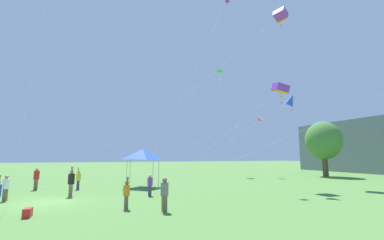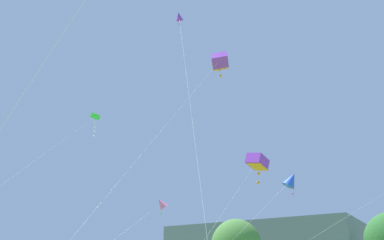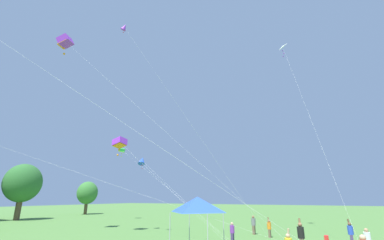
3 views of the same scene
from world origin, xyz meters
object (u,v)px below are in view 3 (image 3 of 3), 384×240
at_px(kite_purple_diamond_3, 125,28).
at_px(kite_purple_box_6, 65,42).
at_px(festival_tent, 197,204).
at_px(person_blue_shirt, 351,233).
at_px(person_black_shirt, 301,236).
at_px(kite_purple_box_2, 120,143).
at_px(kite_blue_diamond_5, 142,161).
at_px(kite_white_delta_4, 283,48).
at_px(person_orange_shirt, 269,228).
at_px(kite_green_box_7, 122,150).
at_px(person_purple_shirt, 232,232).
at_px(person_grey_shirt, 254,224).
at_px(cooler_box, 326,238).

height_order(kite_purple_diamond_3, kite_purple_box_6, kite_purple_box_6).
xyz_separation_m(festival_tent, person_blue_shirt, (8.35, -8.64, -2.08)).
relative_size(person_black_shirt, kite_purple_box_2, 0.17).
bearing_deg(kite_blue_diamond_5, person_black_shirt, -102.73).
xyz_separation_m(kite_white_delta_4, kite_purple_box_6, (-15.03, 21.32, -1.42)).
height_order(festival_tent, person_black_shirt, festival_tent).
bearing_deg(kite_purple_box_6, person_orange_shirt, -63.41).
relative_size(kite_white_delta_4, kite_green_box_7, 0.96).
xyz_separation_m(person_orange_shirt, kite_green_box_7, (7.06, 24.68, 10.12)).
xyz_separation_m(person_purple_shirt, person_black_shirt, (-1.59, -5.27, 0.21)).
bearing_deg(kite_blue_diamond_5, kite_green_box_7, 51.92).
bearing_deg(person_grey_shirt, kite_white_delta_4, 72.95).
distance_m(festival_tent, kite_purple_box_6, 23.91).
xyz_separation_m(kite_purple_diamond_3, kite_white_delta_4, (14.18, -13.32, 1.78)).
xyz_separation_m(kite_blue_diamond_5, kite_green_box_7, (9.04, 11.54, 3.56)).
distance_m(festival_tent, person_black_shirt, 7.13).
relative_size(kite_blue_diamond_5, kite_purple_box_6, 0.50).
height_order(person_black_shirt, kite_white_delta_4, kite_white_delta_4).
relative_size(kite_purple_box_2, kite_white_delta_4, 0.57).
bearing_deg(kite_blue_diamond_5, festival_tent, -125.39).
bearing_deg(person_grey_shirt, person_blue_shirt, 9.35).
relative_size(person_purple_shirt, person_blue_shirt, 0.81).
height_order(person_purple_shirt, kite_purple_box_6, kite_purple_box_6).
bearing_deg(person_blue_shirt, person_black_shirt, 80.36).
distance_m(kite_purple_diamond_3, kite_blue_diamond_5, 14.30).
height_order(person_black_shirt, kite_purple_diamond_3, kite_purple_diamond_3).
height_order(kite_purple_box_2, kite_green_box_7, kite_green_box_7).
bearing_deg(kite_blue_diamond_5, person_purple_shirt, -100.77).
distance_m(kite_purple_box_2, kite_blue_diamond_5, 3.28).
bearing_deg(kite_purple_diamond_3, kite_purple_box_2, 38.88).
relative_size(person_purple_shirt, kite_blue_diamond_5, 0.13).
xyz_separation_m(person_blue_shirt, kite_purple_box_2, (-3.27, 20.52, 8.20)).
bearing_deg(kite_green_box_7, kite_purple_diamond_3, -138.89).
xyz_separation_m(cooler_box, person_orange_shirt, (-0.31, 4.49, 0.62)).
bearing_deg(kite_green_box_7, kite_purple_box_2, -138.14).
distance_m(person_black_shirt, kite_purple_box_6, 29.59).
xyz_separation_m(cooler_box, person_blue_shirt, (-1.57, -1.74, 0.69)).
distance_m(person_black_shirt, person_blue_shirt, 5.35).
height_order(person_grey_shirt, person_black_shirt, person_black_shirt).
relative_size(person_black_shirt, kite_purple_box_6, 0.09).
distance_m(person_grey_shirt, person_blue_shirt, 8.41).
distance_m(cooler_box, person_blue_shirt, 2.44).
height_order(cooler_box, kite_green_box_7, kite_green_box_7).
bearing_deg(cooler_box, person_grey_shirt, 80.40).
bearing_deg(person_grey_shirt, kite_purple_box_2, -127.26).
bearing_deg(kite_purple_diamond_3, kite_blue_diamond_5, 17.99).
bearing_deg(kite_green_box_7, person_black_shirt, -114.54).
xyz_separation_m(person_black_shirt, person_blue_shirt, (4.42, -3.03, -0.12)).
xyz_separation_m(person_orange_shirt, person_grey_shirt, (1.37, 1.76, 0.10)).
distance_m(cooler_box, person_grey_shirt, 6.38).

